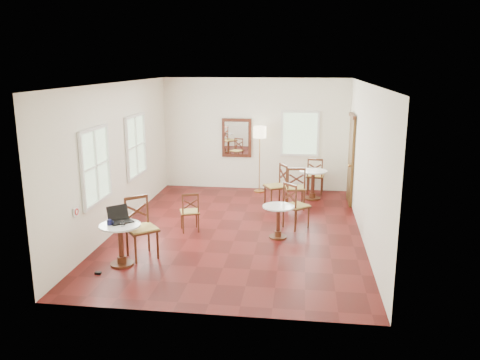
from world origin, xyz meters
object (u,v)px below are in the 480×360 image
(cafe_table_near, at_px, (121,240))
(water_glass, at_px, (123,223))
(chair_back_b, at_px, (277,186))
(chair_near_a, at_px, (190,212))
(floor_lamp, at_px, (260,137))
(cafe_table_mid, at_px, (278,218))
(navy_mug, at_px, (109,222))
(chair_mid_a, at_px, (295,188))
(laptop, at_px, (120,218))
(cafe_table_back, at_px, (313,181))
(chair_mid_b, at_px, (295,206))
(chair_near_b, at_px, (141,228))
(mouse, at_px, (123,224))
(chair_back_a, at_px, (315,176))
(power_adapter, at_px, (98,273))

(cafe_table_near, xyz_separation_m, water_glass, (0.08, -0.09, 0.33))
(chair_back_b, bearing_deg, chair_near_a, -67.23)
(floor_lamp, bearing_deg, cafe_table_mid, -78.84)
(navy_mug, bearing_deg, chair_near_a, 64.04)
(chair_mid_a, distance_m, laptop, 4.64)
(cafe_table_back, bearing_deg, chair_mid_b, -99.95)
(chair_near_a, bearing_deg, chair_mid_a, -158.80)
(cafe_table_near, height_order, cafe_table_back, cafe_table_back)
(cafe_table_back, height_order, chair_near_b, chair_near_b)
(cafe_table_back, bearing_deg, mouse, -125.05)
(chair_mid_a, bearing_deg, chair_near_b, 44.21)
(cafe_table_back, xyz_separation_m, water_glass, (-3.23, -4.69, 0.32))
(chair_back_b, xyz_separation_m, laptop, (-2.50, -3.70, 0.29))
(cafe_table_back, relative_size, chair_mid_b, 0.76)
(cafe_table_back, relative_size, laptop, 1.55)
(chair_near_a, relative_size, chair_near_b, 0.76)
(cafe_table_mid, relative_size, chair_mid_b, 0.67)
(chair_near_a, xyz_separation_m, chair_back_a, (2.61, 3.34, 0.07))
(laptop, bearing_deg, chair_mid_b, -6.92)
(chair_mid_a, distance_m, mouse, 4.69)
(cafe_table_mid, relative_size, chair_near_a, 0.79)
(chair_near_a, xyz_separation_m, power_adapter, (-1.02, -2.27, -0.39))
(cafe_table_near, distance_m, mouse, 0.30)
(laptop, bearing_deg, water_glass, -102.53)
(cafe_table_back, height_order, chair_mid_b, chair_mid_b)
(chair_back_a, relative_size, power_adapter, 9.90)
(power_adapter, bearing_deg, cafe_table_back, 54.62)
(chair_mid_b, bearing_deg, chair_near_a, 58.38)
(cafe_table_near, height_order, cafe_table_mid, cafe_table_near)
(navy_mug, bearing_deg, chair_back_b, 56.40)
(cafe_table_near, bearing_deg, cafe_table_back, 54.31)
(laptop, height_order, water_glass, laptop)
(chair_mid_b, xyz_separation_m, mouse, (-2.84, -2.33, 0.26))
(chair_back_b, distance_m, navy_mug, 4.70)
(water_glass, bearing_deg, chair_mid_a, 53.76)
(water_glass, distance_m, power_adapter, 0.90)
(laptop, relative_size, power_adapter, 4.93)
(chair_mid_b, relative_size, navy_mug, 8.30)
(navy_mug, bearing_deg, chair_mid_a, 51.17)
(water_glass, height_order, power_adapter, water_glass)
(cafe_table_back, relative_size, power_adapter, 7.64)
(cafe_table_back, xyz_separation_m, chair_back_b, (-0.87, -0.75, 0.05))
(chair_near_a, xyz_separation_m, chair_near_b, (-0.54, -1.45, 0.13))
(cafe_table_back, relative_size, chair_mid_a, 0.73)
(cafe_table_back, bearing_deg, laptop, -127.15)
(navy_mug, height_order, water_glass, water_glass)
(floor_lamp, relative_size, laptop, 3.67)
(chair_mid_b, distance_m, chair_back_b, 1.61)
(water_glass, bearing_deg, cafe_table_mid, 35.24)
(water_glass, bearing_deg, chair_near_a, 70.59)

